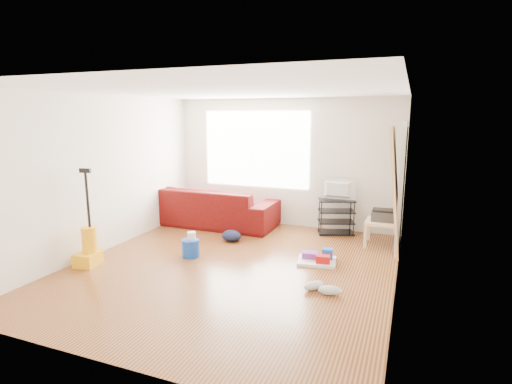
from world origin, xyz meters
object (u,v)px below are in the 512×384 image
at_px(cleaning_tray, 318,258).
at_px(side_table, 382,225).
at_px(backpack, 231,241).
at_px(bucket, 191,256).
at_px(tv_stand, 336,216).
at_px(sofa, 212,224).
at_px(vacuum, 88,248).

bearing_deg(cleaning_tray, side_table, 54.90).
relative_size(cleaning_tray, backpack, 1.74).
bearing_deg(cleaning_tray, bucket, -166.05).
relative_size(bucket, backpack, 0.76).
relative_size(tv_stand, cleaning_tray, 1.18).
relative_size(side_table, cleaning_tray, 0.87).
xyz_separation_m(sofa, side_table, (3.29, -0.14, 0.37)).
bearing_deg(tv_stand, cleaning_tray, -108.59).
height_order(tv_stand, bucket, tv_stand).
relative_size(tv_stand, backpack, 2.06).
bearing_deg(backpack, cleaning_tray, -10.10).
xyz_separation_m(cleaning_tray, backpack, (-1.65, 0.46, -0.06)).
distance_m(side_table, bucket, 3.21).
bearing_deg(vacuum, bucket, 27.02).
relative_size(side_table, backpack, 1.52).
distance_m(side_table, backpack, 2.59).
distance_m(sofa, backpack, 1.18).
distance_m(tv_stand, bucket, 2.81).
relative_size(bucket, cleaning_tray, 0.44).
height_order(bucket, backpack, bucket).
xyz_separation_m(sofa, bucket, (0.55, -1.79, 0.00)).
xyz_separation_m(tv_stand, bucket, (-1.89, -2.06, -0.33)).
bearing_deg(sofa, tv_stand, -173.68).
height_order(tv_stand, side_table, tv_stand).
xyz_separation_m(tv_stand, backpack, (-1.62, -1.12, -0.33)).
height_order(sofa, bucket, sofa).
bearing_deg(tv_stand, sofa, 166.80).
bearing_deg(tv_stand, bucket, -152.05).
bearing_deg(vacuum, side_table, 24.34).
xyz_separation_m(bucket, vacuum, (-1.22, -0.85, 0.26)).
distance_m(cleaning_tray, backpack, 1.71).
distance_m(bucket, backpack, 0.97).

